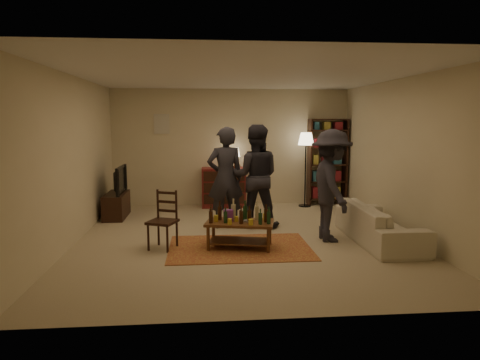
{
  "coord_description": "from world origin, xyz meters",
  "views": [
    {
      "loc": [
        -0.67,
        -7.01,
        1.98
      ],
      "look_at": [
        -0.05,
        0.1,
        0.98
      ],
      "focal_mm": 32.0,
      "sensor_mm": 36.0,
      "label": 1
    }
  ],
  "objects": [
    {
      "name": "tv_stand",
      "position": [
        -2.44,
        1.8,
        0.38
      ],
      "size": [
        0.4,
        1.0,
        1.06
      ],
      "color": "black",
      "rests_on": "ground"
    },
    {
      "name": "rug",
      "position": [
        -0.11,
        -0.56,
        0.01
      ],
      "size": [
        2.2,
        1.5,
        0.01
      ],
      "primitive_type": "cube",
      "color": "maroon",
      "rests_on": "ground"
    },
    {
      "name": "floor_lamp",
      "position": [
        1.68,
        2.57,
        1.45
      ],
      "size": [
        0.36,
        0.36,
        1.71
      ],
      "color": "black",
      "rests_on": "ground"
    },
    {
      "name": "coffee_table",
      "position": [
        -0.11,
        -0.56,
        0.39
      ],
      "size": [
        1.13,
        0.77,
        0.76
      ],
      "rotation": [
        0.0,
        0.0,
        -0.21
      ],
      "color": "brown",
      "rests_on": "ground"
    },
    {
      "name": "bookshelf",
      "position": [
        2.25,
        2.78,
        1.03
      ],
      "size": [
        0.9,
        0.34,
        2.02
      ],
      "color": "black",
      "rests_on": "ground"
    },
    {
      "name": "person_right",
      "position": [
        0.29,
        0.77,
        0.95
      ],
      "size": [
        1.01,
        0.83,
        1.91
      ],
      "primitive_type": "imported",
      "rotation": [
        0.0,
        0.0,
        3.02
      ],
      "color": "#23232A",
      "rests_on": "ground"
    },
    {
      "name": "sofa",
      "position": [
        2.2,
        -0.4,
        0.3
      ],
      "size": [
        0.81,
        2.08,
        0.61
      ],
      "primitive_type": "imported",
      "rotation": [
        0.0,
        0.0,
        1.57
      ],
      "color": "beige",
      "rests_on": "ground"
    },
    {
      "name": "dining_chair",
      "position": [
        -1.28,
        -0.44,
        0.48
      ],
      "size": [
        0.52,
        0.52,
        0.92
      ],
      "rotation": [
        0.0,
        0.0,
        -0.4
      ],
      "color": "black",
      "rests_on": "ground"
    },
    {
      "name": "person_by_sofa",
      "position": [
        1.42,
        -0.24,
        0.92
      ],
      "size": [
        0.69,
        1.19,
        1.84
      ],
      "primitive_type": "imported",
      "rotation": [
        0.0,
        0.0,
        1.57
      ],
      "color": "#27262D",
      "rests_on": "ground"
    },
    {
      "name": "dresser",
      "position": [
        -0.19,
        2.71,
        0.48
      ],
      "size": [
        1.0,
        0.5,
        1.36
      ],
      "color": "maroon",
      "rests_on": "ground"
    },
    {
      "name": "floor",
      "position": [
        0.0,
        0.0,
        0.0
      ],
      "size": [
        6.0,
        6.0,
        0.0
      ],
      "primitive_type": "plane",
      "color": "#C6B793",
      "rests_on": "ground"
    },
    {
      "name": "person_left",
      "position": [
        -0.26,
        0.79,
        0.93
      ],
      "size": [
        0.75,
        0.55,
        1.86
      ],
      "primitive_type": "imported",
      "rotation": [
        0.0,
        0.0,
        3.31
      ],
      "color": "#282830",
      "rests_on": "ground"
    },
    {
      "name": "room_shell",
      "position": [
        -0.65,
        2.98,
        1.81
      ],
      "size": [
        6.0,
        6.0,
        6.0
      ],
      "color": "beige",
      "rests_on": "ground"
    }
  ]
}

